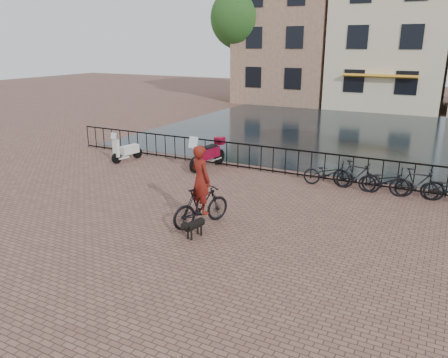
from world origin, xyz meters
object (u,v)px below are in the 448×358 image
at_px(cyclist, 201,191).
at_px(scooter, 127,145).
at_px(motorcycle, 208,150).
at_px(dog, 195,227).

relative_size(cyclist, scooter, 1.76).
bearing_deg(cyclist, motorcycle, -38.74).
relative_size(dog, motorcycle, 0.41).
bearing_deg(cyclist, scooter, -12.14).
relative_size(dog, scooter, 0.58).
bearing_deg(motorcycle, cyclist, -54.98).
height_order(cyclist, scooter, cyclist).
bearing_deg(cyclist, dog, 131.23).
distance_m(cyclist, motorcycle, 5.72).
bearing_deg(scooter, dog, -28.17).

